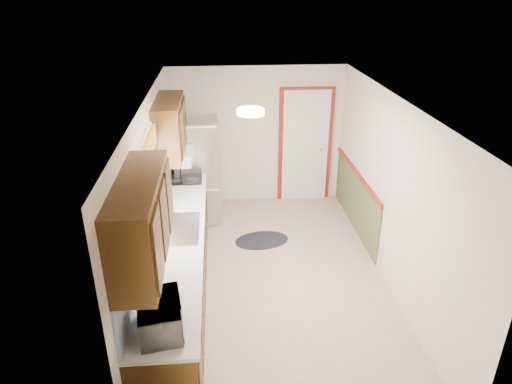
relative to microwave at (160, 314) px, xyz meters
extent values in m
cube|color=tan|center=(1.20, 1.95, -1.12)|extent=(3.20, 5.20, 0.12)
cube|color=white|center=(1.20, 1.95, 1.28)|extent=(3.20, 5.20, 0.12)
cube|color=silver|center=(1.20, 4.45, 0.08)|extent=(3.20, 0.10, 2.40)
cube|color=silver|center=(1.20, -0.55, 0.08)|extent=(3.20, 0.10, 2.40)
cube|color=silver|center=(-0.30, 1.95, 0.08)|extent=(0.10, 5.20, 2.40)
cube|color=silver|center=(2.70, 1.95, 0.08)|extent=(0.10, 5.20, 2.40)
cube|color=#3E240E|center=(0.00, 1.65, -0.67)|extent=(0.60, 4.00, 0.90)
cube|color=silver|center=(0.01, 1.65, -0.20)|extent=(0.63, 4.00, 0.04)
cube|color=#568BD1|center=(-0.29, 1.65, 0.10)|extent=(0.02, 4.00, 0.55)
cube|color=#3E240E|center=(-0.12, 0.35, 0.71)|extent=(0.35, 1.40, 0.75)
cube|color=#3E240E|center=(-0.12, 3.05, 0.71)|extent=(0.35, 1.20, 0.75)
cube|color=white|center=(-0.29, 1.75, 0.50)|extent=(0.02, 1.00, 0.90)
cube|color=orange|center=(-0.24, 1.75, 0.85)|extent=(0.05, 1.12, 0.24)
cube|color=#B7B7BC|center=(0.01, 1.75, -0.17)|extent=(0.52, 0.82, 0.02)
cube|color=white|center=(-0.07, 3.10, 0.26)|extent=(0.45, 0.60, 0.15)
cube|color=maroon|center=(2.05, 4.42, -0.12)|extent=(0.94, 0.05, 2.08)
cube|color=white|center=(2.05, 4.39, -0.12)|extent=(0.80, 0.04, 2.00)
cube|color=#4A5530|center=(2.69, 3.30, -0.67)|extent=(0.02, 2.30, 0.90)
cube|color=maroon|center=(2.67, 3.30, -0.20)|extent=(0.04, 2.30, 0.06)
cylinder|color=#FFD88C|center=(0.90, 1.75, 1.24)|extent=(0.30, 0.30, 0.06)
imported|color=white|center=(0.00, 0.00, 0.00)|extent=(0.38, 0.57, 0.36)
cube|color=#B7B7BC|center=(0.18, 3.80, -0.26)|extent=(0.75, 0.71, 1.71)
cylinder|color=black|center=(-0.06, 3.43, -0.35)|extent=(0.02, 0.02, 1.20)
ellipsoid|color=black|center=(1.15, 2.95, -1.11)|extent=(0.91, 0.67, 0.01)
cube|color=black|center=(0.01, 3.35, -0.17)|extent=(0.52, 0.63, 0.02)
camera|label=1|loc=(0.55, -3.09, 2.54)|focal=32.00mm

